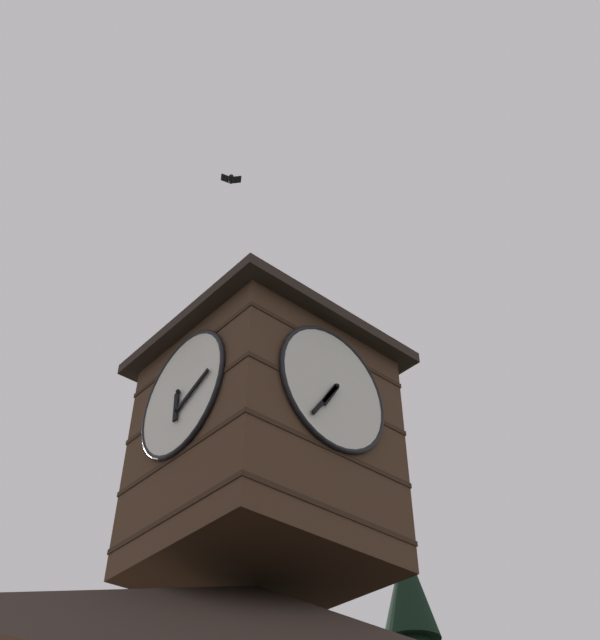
# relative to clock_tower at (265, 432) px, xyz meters

# --- Properties ---
(clock_tower) EXTENTS (4.83, 4.83, 7.55)m
(clock_tower) POSITION_rel_clock_tower_xyz_m (0.00, 0.00, 0.00)
(clock_tower) COLOR #4C3323
(clock_tower) RESTS_ON building_main
(flying_bird_high) EXTENTS (0.49, 0.33, 0.11)m
(flying_bird_high) POSITION_rel_clock_tower_xyz_m (-0.77, -3.34, 6.29)
(flying_bird_high) COLOR black
(flying_bird_low) EXTENTS (0.55, 0.45, 0.16)m
(flying_bird_low) POSITION_rel_clock_tower_xyz_m (1.52, 0.17, 6.83)
(flying_bird_low) COLOR black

